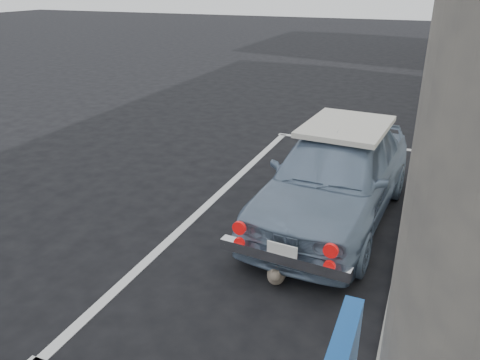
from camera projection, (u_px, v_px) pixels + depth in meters
name	position (u px, v px, depth m)	size (l,w,h in m)	color
ground	(157.00, 354.00, 4.12)	(80.00, 80.00, 0.00)	black
pline_front	(349.00, 143.00, 9.46)	(3.00, 0.12, 0.01)	silver
pline_side	(212.00, 200.00, 6.99)	(0.12, 7.00, 0.01)	silver
retro_coupe	(335.00, 174.00, 6.25)	(1.80, 3.87, 1.28)	#758CA9
cat	(276.00, 274.00, 5.06)	(0.26, 0.46, 0.25)	#6D6353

